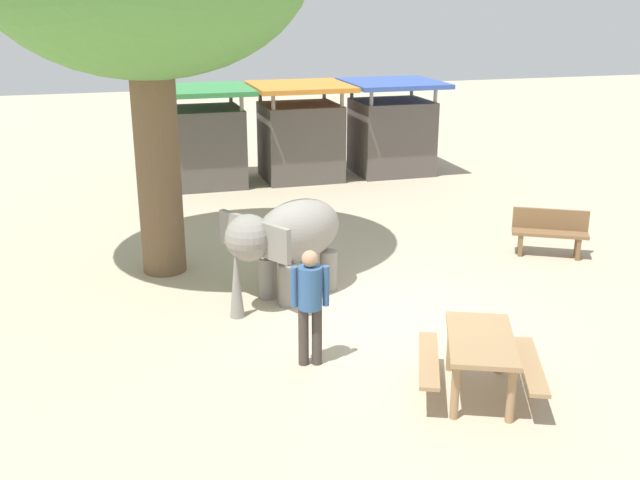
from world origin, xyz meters
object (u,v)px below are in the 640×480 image
object	(u,v)px
person_handler	(310,299)
elephant	(288,238)
wooden_bench	(550,231)
market_stall_orange	(300,137)
market_stall_green	(203,142)
market_stall_blue	(391,132)
picnic_table_near	(480,352)

from	to	relation	value
person_handler	elephant	bearing A→B (deg)	4.43
wooden_bench	market_stall_orange	size ratio (longest dim) A/B	0.56
person_handler	market_stall_green	bearing A→B (deg)	11.09
elephant	market_stall_blue	bearing A→B (deg)	-151.19
person_handler	picnic_table_near	xyz separation A→B (m)	(1.80, -1.35, -0.36)
person_handler	wooden_bench	distance (m)	6.34
picnic_table_near	market_stall_orange	xyz separation A→B (m)	(0.77, 11.74, 0.55)
picnic_table_near	market_stall_orange	size ratio (longest dim) A/B	0.78
market_stall_orange	elephant	bearing A→B (deg)	-105.96
elephant	wooden_bench	bearing A→B (deg)	157.49
person_handler	wooden_bench	xyz separation A→B (m)	(5.55, 3.03, -0.48)
picnic_table_near	market_stall_green	size ratio (longest dim) A/B	0.78
elephant	market_stall_green	world-z (taller)	market_stall_green
elephant	wooden_bench	distance (m)	5.36
wooden_bench	market_stall_green	size ratio (longest dim) A/B	0.56
market_stall_blue	picnic_table_near	bearing A→B (deg)	-106.01
person_handler	market_stall_blue	distance (m)	11.60
market_stall_orange	market_stall_blue	xyz separation A→B (m)	(2.60, 0.00, 0.00)
elephant	market_stall_green	bearing A→B (deg)	-117.70
elephant	wooden_bench	size ratio (longest dim) A/B	1.58
elephant	market_stall_blue	distance (m)	9.42
person_handler	market_stall_green	world-z (taller)	market_stall_green
market_stall_blue	wooden_bench	bearing A→B (deg)	-86.99
picnic_table_near	market_stall_blue	bearing A→B (deg)	-172.97
market_stall_green	market_stall_blue	distance (m)	5.20
wooden_bench	elephant	bearing A→B (deg)	36.04
person_handler	market_stall_orange	size ratio (longest dim) A/B	0.64
elephant	wooden_bench	xyz separation A→B (m)	(5.29, 0.68, -0.56)
wooden_bench	picnic_table_near	bearing A→B (deg)	78.10
wooden_bench	market_stall_orange	xyz separation A→B (m)	(-2.99, 7.36, 0.67)
picnic_table_near	market_stall_orange	bearing A→B (deg)	-160.71
person_handler	market_stall_green	xyz separation A→B (m)	(-0.03, 10.39, 0.19)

